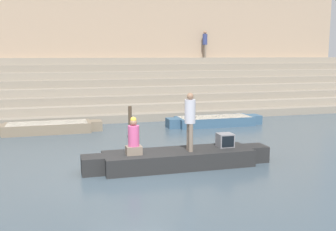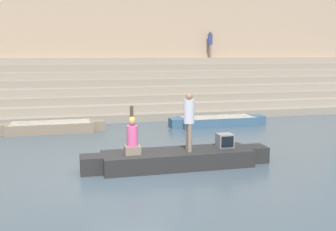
{
  "view_description": "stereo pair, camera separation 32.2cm",
  "coord_description": "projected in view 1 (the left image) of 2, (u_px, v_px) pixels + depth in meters",
  "views": [
    {
      "loc": [
        -1.93,
        -10.79,
        3.39
      ],
      "look_at": [
        1.5,
        1.49,
        1.41
      ],
      "focal_mm": 42.0,
      "sensor_mm": 36.0,
      "label": 1
    },
    {
      "loc": [
        -1.62,
        -10.88,
        3.39
      ],
      "look_at": [
        1.5,
        1.49,
        1.41
      ],
      "focal_mm": 42.0,
      "sensor_mm": 36.0,
      "label": 2
    }
  ],
  "objects": [
    {
      "name": "tv_set",
      "position": [
        225.0,
        140.0,
        12.39
      ],
      "size": [
        0.48,
        0.45,
        0.42
      ],
      "rotation": [
        0.0,
        0.0,
        0.13
      ],
      "color": "slate",
      "rests_on": "rowboat_main"
    },
    {
      "name": "rowboat_main",
      "position": [
        179.0,
        158.0,
        11.94
      ],
      "size": [
        5.8,
        1.39,
        0.51
      ],
      "rotation": [
        0.0,
        0.0,
        -0.02
      ],
      "color": "black",
      "rests_on": "ground"
    },
    {
      "name": "person_rowing",
      "position": [
        134.0,
        139.0,
        11.39
      ],
      "size": [
        0.46,
        0.36,
        1.11
      ],
      "rotation": [
        0.0,
        0.0,
        -0.23
      ],
      "color": "#756656",
      "rests_on": "rowboat_main"
    },
    {
      "name": "moored_boat_shore",
      "position": [
        215.0,
        121.0,
        18.92
      ],
      "size": [
        4.73,
        1.35,
        0.43
      ],
      "rotation": [
        0.0,
        0.0,
        0.01
      ],
      "color": "#33516B",
      "rests_on": "ground"
    },
    {
      "name": "person_on_steps",
      "position": [
        205.0,
        42.0,
        25.54
      ],
      "size": [
        0.31,
        0.31,
        1.71
      ],
      "rotation": [
        0.0,
        0.0,
        2.28
      ],
      "color": "#756656",
      "rests_on": "ghat_steps"
    },
    {
      "name": "ground_plane",
      "position": [
        132.0,
        173.0,
        11.31
      ],
      "size": [
        120.0,
        120.0,
        0.0
      ],
      "primitive_type": "plane",
      "color": "#3D4C56"
    },
    {
      "name": "person_standing",
      "position": [
        190.0,
        118.0,
        11.71
      ],
      "size": [
        0.33,
        0.33,
        1.76
      ],
      "rotation": [
        0.0,
        0.0,
        0.19
      ],
      "color": "#756656",
      "rests_on": "rowboat_main"
    },
    {
      "name": "mooring_post",
      "position": [
        130.0,
        124.0,
        15.48
      ],
      "size": [
        0.14,
        0.14,
        1.39
      ],
      "primitive_type": "cylinder",
      "color": "#473828",
      "rests_on": "ground"
    },
    {
      "name": "ghat_steps",
      "position": [
        94.0,
        94.0,
        22.53
      ],
      "size": [
        36.0,
        5.51,
        3.2
      ],
      "color": "gray",
      "rests_on": "ground"
    },
    {
      "name": "back_wall",
      "position": [
        89.0,
        34.0,
        24.41
      ],
      "size": [
        34.2,
        1.28,
        9.38
      ],
      "color": "tan",
      "rests_on": "ground"
    },
    {
      "name": "moored_boat_distant",
      "position": [
        48.0,
        127.0,
        17.22
      ],
      "size": [
        4.7,
        1.35,
        0.43
      ],
      "rotation": [
        0.0,
        0.0,
        -0.04
      ],
      "color": "#756651",
      "rests_on": "ground"
    }
  ]
}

